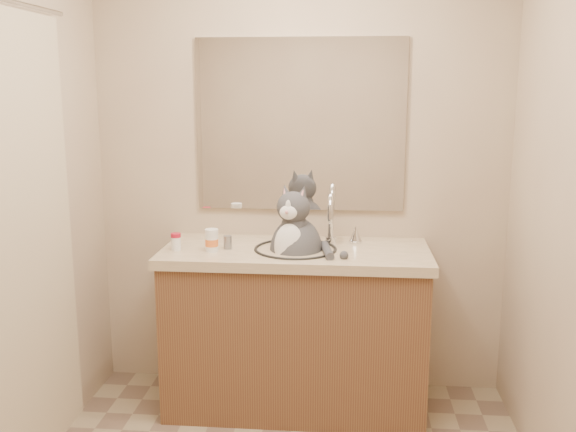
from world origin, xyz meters
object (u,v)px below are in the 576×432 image
Objects in this scene: pill_bottle_orange at (212,241)px; grey_canister at (228,242)px; cat at (296,247)px; pill_bottle_redcap at (176,242)px.

pill_bottle_orange reaches higher than grey_canister.
pill_bottle_orange is at bearing -153.38° from cat.
pill_bottle_redcap is 0.77× the size of pill_bottle_orange.
grey_canister is at bearing 11.93° from pill_bottle_redcap.
cat reaches higher than pill_bottle_orange.
cat is 6.23× the size of pill_bottle_redcap.
pill_bottle_orange is (0.18, -0.00, 0.01)m from pill_bottle_redcap.
grey_canister is (0.25, 0.05, -0.01)m from pill_bottle_redcap.
pill_bottle_redcap is (-0.59, -0.07, 0.03)m from cat.
pill_bottle_orange is 0.09m from grey_canister.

